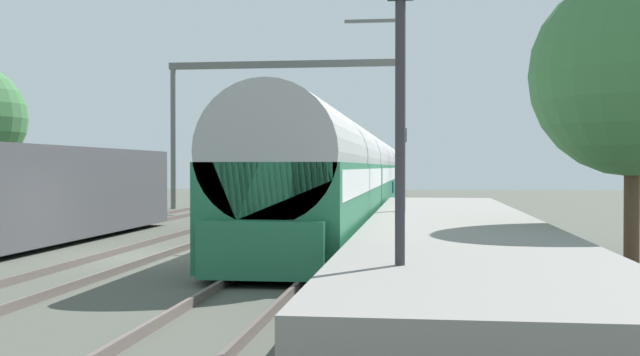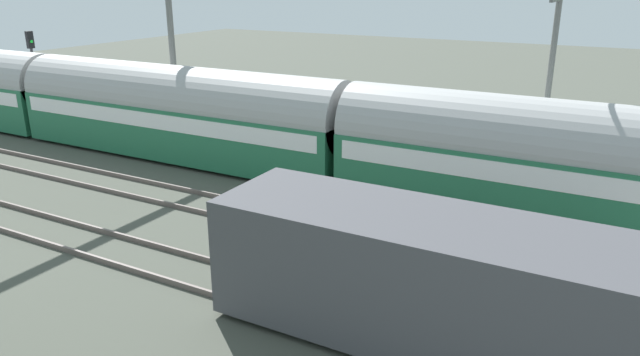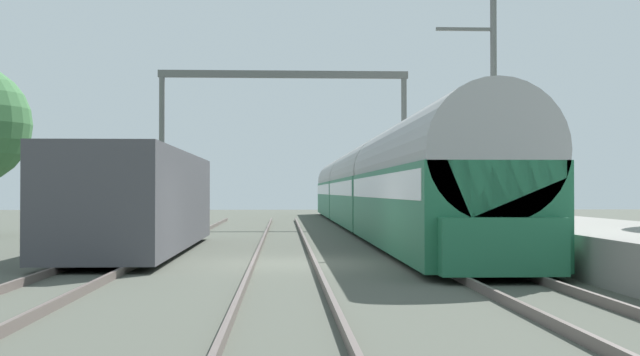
# 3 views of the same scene
# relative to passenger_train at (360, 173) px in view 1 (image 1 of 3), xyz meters

# --- Properties ---
(ground) EXTENTS (120.00, 120.00, 0.00)m
(ground) POSITION_rel_passenger_train_xyz_m (-4.12, -19.88, -1.97)
(ground) COLOR #4A4E44
(track_west) EXTENTS (1.52, 60.00, 0.16)m
(track_west) POSITION_rel_passenger_train_xyz_m (-4.12, -19.88, -1.89)
(track_west) COLOR #625551
(track_west) RESTS_ON ground
(track_east) EXTENTS (1.52, 60.00, 0.16)m
(track_east) POSITION_rel_passenger_train_xyz_m (0.00, -19.88, -1.89)
(track_east) COLOR #625551
(track_east) RESTS_ON ground
(platform) EXTENTS (4.40, 28.00, 0.90)m
(platform) POSITION_rel_passenger_train_xyz_m (3.82, -17.88, -1.52)
(platform) COLOR gray
(platform) RESTS_ON ground
(passenger_train) EXTENTS (2.93, 49.20, 3.82)m
(passenger_train) POSITION_rel_passenger_train_xyz_m (0.00, 0.00, 0.00)
(passenger_train) COLOR #236B47
(passenger_train) RESTS_ON ground
(freight_car) EXTENTS (2.80, 13.00, 2.70)m
(freight_car) POSITION_rel_passenger_train_xyz_m (-8.23, -15.93, -0.50)
(freight_car) COLOR #47474C
(freight_car) RESTS_ON ground
(person_crossing) EXTENTS (0.45, 0.34, 1.73)m
(person_crossing) POSITION_rel_passenger_train_xyz_m (1.31, 3.64, -0.94)
(person_crossing) COLOR #2C2C2C
(person_crossing) RESTS_ON ground
(railway_signal_near) EXTENTS (0.36, 0.30, 5.48)m
(railway_signal_near) POSITION_rel_passenger_train_xyz_m (2.66, -28.02, 1.51)
(railway_signal_near) COLOR #2D2D33
(railway_signal_near) RESTS_ON ground
(railway_signal_far) EXTENTS (0.36, 0.30, 4.76)m
(railway_signal_far) POSITION_rel_passenger_train_xyz_m (1.92, 11.77, 1.09)
(railway_signal_far) COLOR #2D2D33
(railway_signal_far) RESTS_ON ground
(catenary_gantry) EXTENTS (12.63, 0.28, 7.86)m
(catenary_gantry) POSITION_rel_passenger_train_xyz_m (-4.12, 1.87, 3.67)
(catenary_gantry) COLOR #5E605C
(catenary_gantry) RESTS_ON ground
(catenary_pole_east_mid) EXTENTS (1.90, 0.20, 8.00)m
(catenary_pole_east_mid) POSITION_rel_passenger_train_xyz_m (2.35, -14.54, 2.18)
(catenary_pole_east_mid) COLOR #5E605C
(catenary_pole_east_mid) RESTS_ON ground
(tree_east_background) EXTENTS (4.82, 4.82, 6.86)m
(tree_east_background) POSITION_rel_passenger_train_xyz_m (7.92, -19.63, 2.46)
(tree_east_background) COLOR #4C3826
(tree_east_background) RESTS_ON ground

